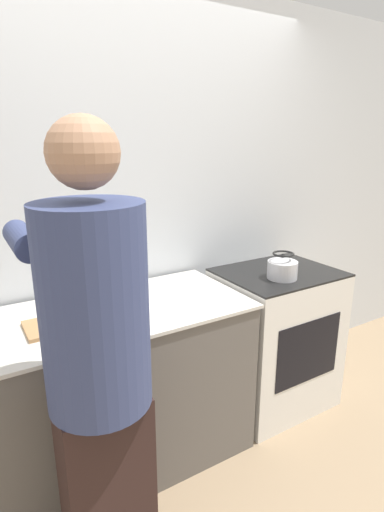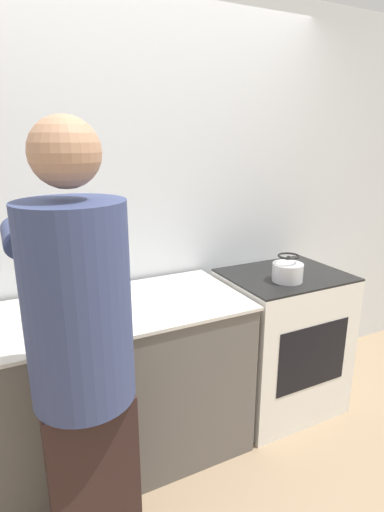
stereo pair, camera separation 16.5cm
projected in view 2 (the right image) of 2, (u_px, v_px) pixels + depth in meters
ground_plane at (187, 477)px, 2.13m from camera, size 12.00×12.00×0.00m
wall_back at (133, 215)px, 2.40m from camera, size 8.00×0.05×2.60m
counter at (96, 389)px, 2.13m from camera, size 1.64×0.69×0.90m
oven at (281, 341)px, 2.60m from camera, size 0.73×0.58×0.93m
person at (82, 361)px, 1.41m from camera, size 0.41×0.64×1.81m
cutting_board at (65, 318)px, 1.91m from camera, size 0.36×0.22×0.02m
knife at (67, 313)px, 1.94m from camera, size 0.25×0.11×0.01m
kettle at (288, 270)px, 2.33m from camera, size 0.18×0.18×0.16m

